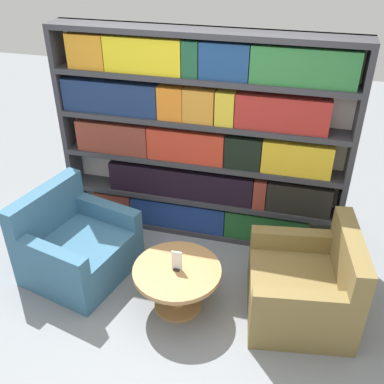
# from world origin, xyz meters

# --- Properties ---
(ground_plane) EXTENTS (14.00, 14.00, 0.00)m
(ground_plane) POSITION_xyz_m (0.00, 0.00, 0.00)
(ground_plane) COLOR gray
(bookshelf) EXTENTS (2.75, 0.30, 2.05)m
(bookshelf) POSITION_xyz_m (0.01, 1.33, 1.03)
(bookshelf) COLOR silver
(bookshelf) RESTS_ON ground_plane
(armchair_left) EXTENTS (0.99, 1.03, 0.80)m
(armchair_left) POSITION_xyz_m (-0.94, 0.42, 0.27)
(armchair_left) COLOR #386684
(armchair_left) RESTS_ON ground_plane
(armchair_right) EXTENTS (0.93, 0.98, 0.80)m
(armchair_right) POSITION_xyz_m (1.11, 0.41, 0.27)
(armchair_right) COLOR olive
(armchair_right) RESTS_ON ground_plane
(coffee_table) EXTENTS (0.72, 0.72, 0.41)m
(coffee_table) POSITION_xyz_m (0.08, 0.21, 0.30)
(coffee_table) COLOR #AD7F4C
(coffee_table) RESTS_ON ground_plane
(table_sign) EXTENTS (0.08, 0.06, 0.18)m
(table_sign) POSITION_xyz_m (0.08, 0.21, 0.49)
(table_sign) COLOR black
(table_sign) RESTS_ON coffee_table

